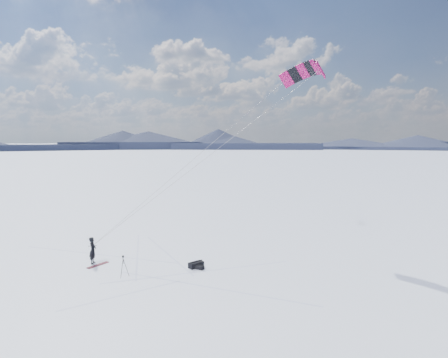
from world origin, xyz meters
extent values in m
plane|color=white|center=(0.00, 0.00, 0.00)|extent=(1800.00, 1800.00, 0.00)
cube|color=black|center=(188.09, 258.89, 1.99)|extent=(147.80, 124.57, 3.97)
cone|color=black|center=(188.09, 258.89, 3.97)|extent=(89.40, 89.40, 8.00)
cube|color=black|center=(98.89, 304.34, 1.99)|extent=(156.56, 89.15, 3.97)
cone|color=black|center=(98.89, 304.34, 3.97)|extent=(80.64, 80.64, 8.00)
cube|color=black|center=(0.00, 320.00, 1.99)|extent=(150.00, 45.00, 3.97)
cone|color=black|center=(0.00, 320.00, 3.97)|extent=(64.00, 64.00, 8.00)
cube|color=black|center=(-98.89, 304.34, 1.99)|extent=(156.56, 89.15, 3.97)
cone|color=black|center=(-98.89, 304.34, 3.97)|extent=(80.64, 80.64, 8.00)
cube|color=silver|center=(-5.00, -4.00, 0.00)|extent=(6.00, 0.12, 0.01)
cube|color=silver|center=(-3.30, -1.70, 0.00)|extent=(3.52, 7.29, 0.01)
cube|color=silver|center=(-1.60, 0.60, 0.00)|extent=(6.45, 7.79, 0.01)
cube|color=silver|center=(0.10, 2.90, 0.00)|extent=(11.66, 3.07, 0.01)
cube|color=silver|center=(1.80, -2.80, 0.00)|extent=(1.27, 5.91, 0.01)
cube|color=silver|center=(3.50, -0.50, 0.00)|extent=(6.52, 4.83, 0.01)
imported|color=black|center=(-2.65, 1.95, 0.00)|extent=(0.51, 0.70, 1.77)
cube|color=maroon|center=(-2.31, 1.48, 0.02)|extent=(1.34, 1.28, 0.04)
cylinder|color=black|center=(-0.45, -0.98, 0.55)|extent=(0.34, 0.03, 1.11)
cylinder|color=black|center=(-0.69, -0.85, 0.55)|extent=(0.19, 0.31, 1.11)
cylinder|color=black|center=(-0.69, -1.12, 0.55)|extent=(0.19, 0.31, 1.11)
cylinder|color=black|center=(-0.61, -0.98, 0.95)|extent=(0.03, 0.03, 0.31)
cube|color=black|center=(-0.61, -0.98, 1.16)|extent=(0.06, 0.06, 0.04)
cube|color=black|center=(-0.61, -0.98, 1.24)|extent=(0.12, 0.08, 0.09)
cylinder|color=black|center=(-0.61, -0.90, 1.24)|extent=(0.06, 0.09, 0.06)
cube|color=black|center=(3.86, -0.39, 0.18)|extent=(1.06, 0.83, 0.36)
cylinder|color=black|center=(3.86, -0.39, 0.38)|extent=(0.86, 0.48, 0.09)
cube|color=black|center=(4.01, -0.74, 0.11)|extent=(0.64, 0.62, 0.22)
cylinder|color=black|center=(4.01, -0.74, 0.24)|extent=(0.47, 0.43, 0.07)
cube|color=#AC0D55|center=(13.29, 1.72, 13.15)|extent=(1.20, 0.88, 1.41)
cube|color=black|center=(13.57, 2.46, 13.44)|extent=(1.05, 0.96, 1.31)
cube|color=#AC0D55|center=(13.69, 3.29, 13.61)|extent=(0.89, 0.98, 1.20)
cube|color=black|center=(13.65, 4.16, 13.67)|extent=(0.96, 0.98, 1.08)
cube|color=#AC0D55|center=(13.46, 5.01, 13.61)|extent=(1.11, 0.96, 1.20)
cube|color=black|center=(13.12, 5.78, 13.44)|extent=(1.25, 0.89, 1.31)
cube|color=#AC0D55|center=(12.66, 6.42, 13.15)|extent=(1.36, 0.77, 1.41)
cylinder|color=gray|center=(5.32, 1.83, 7.17)|extent=(15.96, 0.25, 11.98)
cylinder|color=gray|center=(5.00, 4.18, 7.17)|extent=(15.33, 4.49, 11.98)
cylinder|color=black|center=(-2.65, 1.95, 1.19)|extent=(0.55, 0.10, 0.03)
camera|label=1|loc=(0.31, -23.39, 8.13)|focal=30.00mm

